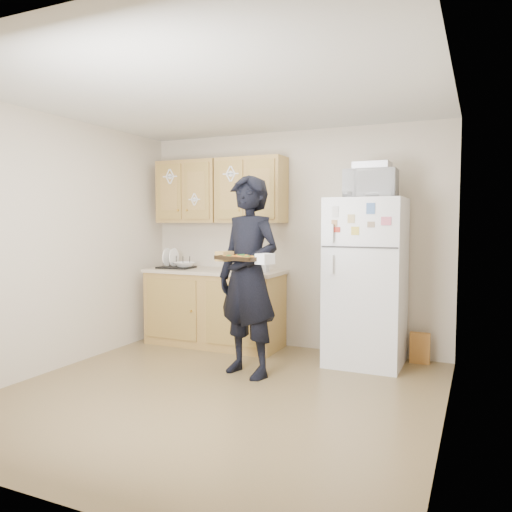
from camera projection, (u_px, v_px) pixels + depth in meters
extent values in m
plane|color=brown|center=(217.00, 394.00, 4.24)|extent=(3.60, 3.60, 0.00)
plane|color=silver|center=(216.00, 95.00, 4.07)|extent=(3.60, 3.60, 0.00)
cube|color=beige|center=(291.00, 240.00, 5.79)|extent=(3.60, 0.04, 2.50)
cube|color=beige|center=(44.00, 264.00, 2.52)|extent=(3.60, 0.04, 2.50)
cube|color=beige|center=(56.00, 243.00, 4.90)|extent=(0.04, 3.60, 2.50)
cube|color=beige|center=(447.00, 253.00, 3.42)|extent=(0.04, 3.60, 2.50)
cube|color=white|center=(366.00, 282.00, 5.09)|extent=(0.75, 0.70, 1.70)
cube|color=brown|center=(214.00, 309.00, 5.91)|extent=(1.60, 0.60, 0.86)
cube|color=#BEAD92|center=(214.00, 271.00, 5.88)|extent=(1.64, 0.64, 0.04)
cube|color=brown|center=(191.00, 192.00, 6.10)|extent=(0.80, 0.33, 0.75)
cube|color=brown|center=(251.00, 190.00, 5.76)|extent=(0.80, 0.33, 0.75)
cube|color=gold|center=(420.00, 348.00, 5.15)|extent=(0.20, 0.07, 0.32)
imported|color=black|center=(248.00, 276.00, 4.71)|extent=(0.80, 0.64, 1.90)
cube|color=black|center=(244.00, 259.00, 4.40)|extent=(0.51, 0.43, 0.04)
cylinder|color=orange|center=(230.00, 257.00, 4.41)|extent=(0.14, 0.14, 0.02)
cylinder|color=orange|center=(247.00, 258.00, 4.28)|extent=(0.14, 0.14, 0.02)
cylinder|color=orange|center=(241.00, 256.00, 4.52)|extent=(0.14, 0.14, 0.02)
cylinder|color=orange|center=(258.00, 257.00, 4.39)|extent=(0.14, 0.14, 0.02)
cylinder|color=orange|center=(244.00, 257.00, 4.40)|extent=(0.14, 0.14, 0.02)
imported|color=white|center=(371.00, 184.00, 4.96)|extent=(0.52, 0.37, 0.28)
cube|color=silver|center=(372.00, 166.00, 4.97)|extent=(0.36, 0.25, 0.07)
cube|color=black|center=(176.00, 261.00, 6.04)|extent=(0.43, 0.34, 0.16)
imported|color=white|center=(184.00, 264.00, 6.00)|extent=(0.31, 0.31, 0.06)
imported|color=white|center=(264.00, 264.00, 5.55)|extent=(0.09, 0.09, 0.19)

